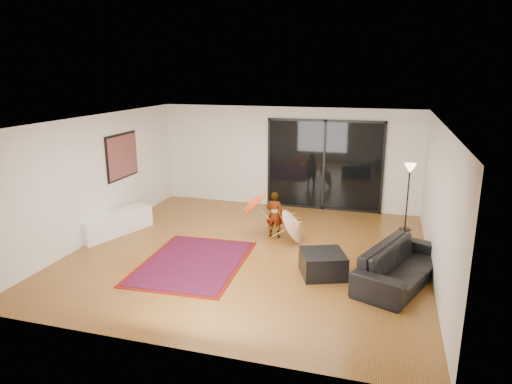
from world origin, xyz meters
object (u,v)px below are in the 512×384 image
at_px(media_console, 116,223).
at_px(sofa, 401,265).
at_px(ottoman, 323,264).
at_px(child, 274,215).

height_order(media_console, sofa, sofa).
distance_m(media_console, ottoman, 4.92).
distance_m(media_console, sofa, 6.25).
xyz_separation_m(sofa, child, (-2.68, 1.58, 0.19)).
height_order(sofa, child, child).
bearing_deg(ottoman, sofa, 4.06).
bearing_deg(ottoman, media_console, 170.00).
xyz_separation_m(media_console, ottoman, (4.84, -0.85, -0.03)).
height_order(media_console, child, child).
bearing_deg(child, media_console, 12.91).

